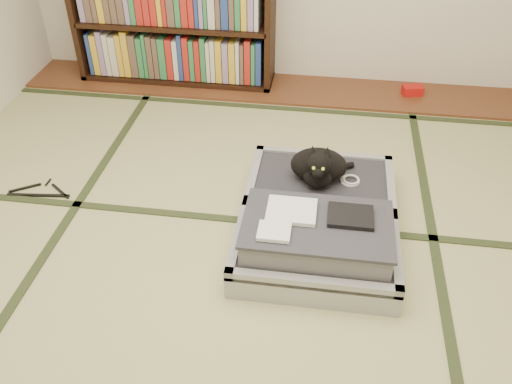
# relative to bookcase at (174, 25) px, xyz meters

# --- Properties ---
(floor) EXTENTS (4.50, 4.50, 0.00)m
(floor) POSITION_rel_bookcase_xyz_m (0.83, -2.07, -0.45)
(floor) COLOR #C4BF82
(floor) RESTS_ON ground
(wood_strip) EXTENTS (4.00, 0.50, 0.02)m
(wood_strip) POSITION_rel_bookcase_xyz_m (0.83, -0.07, -0.44)
(wood_strip) COLOR brown
(wood_strip) RESTS_ON ground
(red_item) EXTENTS (0.17, 0.12, 0.07)m
(red_item) POSITION_rel_bookcase_xyz_m (1.85, -0.04, -0.40)
(red_item) COLOR red
(red_item) RESTS_ON wood_strip
(tatami_borders) EXTENTS (4.00, 4.50, 0.01)m
(tatami_borders) POSITION_rel_bookcase_xyz_m (0.83, -1.57, -0.45)
(tatami_borders) COLOR #2D381E
(tatami_borders) RESTS_ON ground
(bookcase) EXTENTS (1.52, 0.35, 0.98)m
(bookcase) POSITION_rel_bookcase_xyz_m (0.00, 0.00, 0.00)
(bookcase) COLOR black
(bookcase) RESTS_ON wood_strip
(suitcase) EXTENTS (0.81, 1.08, 0.32)m
(suitcase) POSITION_rel_bookcase_xyz_m (1.21, -1.75, -0.34)
(suitcase) COLOR #A1A1A5
(suitcase) RESTS_ON floor
(cat) EXTENTS (0.36, 0.36, 0.29)m
(cat) POSITION_rel_bookcase_xyz_m (1.19, -1.46, -0.19)
(cat) COLOR black
(cat) RESTS_ON suitcase
(cable_coil) EXTENTS (0.11, 0.11, 0.03)m
(cable_coil) POSITION_rel_bookcase_xyz_m (1.37, -1.43, -0.28)
(cable_coil) COLOR white
(cable_coil) RESTS_ON suitcase
(hanger) EXTENTS (0.38, 0.19, 0.01)m
(hanger) POSITION_rel_bookcase_xyz_m (-0.43, -1.59, -0.44)
(hanger) COLOR black
(hanger) RESTS_ON floor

